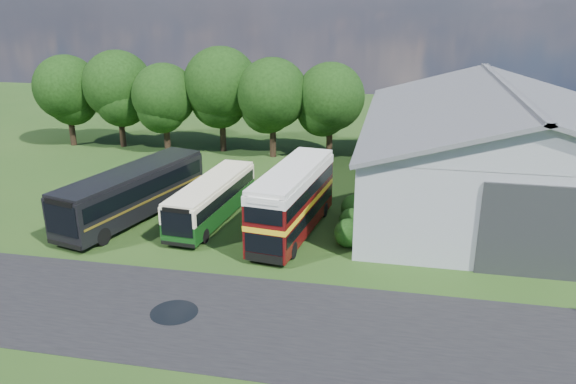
% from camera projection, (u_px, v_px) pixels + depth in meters
% --- Properties ---
extents(ground, '(120.00, 120.00, 0.00)m').
position_uv_depth(ground, '(225.00, 285.00, 28.23)').
color(ground, '#1D3E13').
rests_on(ground, ground).
extents(asphalt_road, '(60.00, 8.00, 0.02)m').
position_uv_depth(asphalt_road, '(270.00, 323.00, 24.89)').
color(asphalt_road, black).
rests_on(asphalt_road, ground).
extents(puddle, '(2.20, 2.20, 0.01)m').
position_uv_depth(puddle, '(174.00, 313.00, 25.74)').
color(puddle, black).
rests_on(puddle, ground).
extents(storage_shed, '(18.80, 24.80, 8.15)m').
position_uv_depth(storage_shed, '(500.00, 142.00, 38.82)').
color(storage_shed, gray).
rests_on(storage_shed, ground).
extents(tree_far_left, '(6.12, 6.12, 8.64)m').
position_uv_depth(tree_far_left, '(67.00, 88.00, 52.92)').
color(tree_far_left, black).
rests_on(tree_far_left, ground).
extents(tree_left_a, '(6.46, 6.46, 9.12)m').
position_uv_depth(tree_left_a, '(118.00, 85.00, 52.34)').
color(tree_left_a, black).
rests_on(tree_left_a, ground).
extents(tree_left_b, '(5.78, 5.78, 8.16)m').
position_uv_depth(tree_left_b, '(164.00, 95.00, 50.68)').
color(tree_left_b, black).
rests_on(tree_left_b, ground).
extents(tree_mid, '(6.80, 6.80, 9.60)m').
position_uv_depth(tree_mid, '(221.00, 85.00, 50.64)').
color(tree_mid, black).
rests_on(tree_mid, ground).
extents(tree_right_a, '(6.26, 6.26, 8.83)m').
position_uv_depth(tree_right_a, '(272.00, 94.00, 48.93)').
color(tree_right_a, black).
rests_on(tree_right_a, ground).
extents(tree_right_b, '(5.98, 5.98, 8.45)m').
position_uv_depth(tree_right_b, '(330.00, 97.00, 48.82)').
color(tree_right_b, black).
rests_on(tree_right_b, ground).
extents(shrub_front, '(1.70, 1.70, 1.70)m').
position_uv_depth(shrub_front, '(348.00, 245.00, 32.73)').
color(shrub_front, '#194714').
rests_on(shrub_front, ground).
extents(shrub_mid, '(1.60, 1.60, 1.60)m').
position_uv_depth(shrub_mid, '(351.00, 232.00, 34.58)').
color(shrub_mid, '#194714').
rests_on(shrub_mid, ground).
extents(shrub_back, '(1.80, 1.80, 1.80)m').
position_uv_depth(shrub_back, '(354.00, 220.00, 36.43)').
color(shrub_back, '#194714').
rests_on(shrub_back, ground).
extents(bus_green_single, '(3.13, 9.90, 2.68)m').
position_uv_depth(bus_green_single, '(212.00, 199.00, 35.93)').
color(bus_green_single, black).
rests_on(bus_green_single, ground).
extents(bus_maroon_double, '(3.71, 9.96, 4.18)m').
position_uv_depth(bus_maroon_double, '(293.00, 201.00, 33.67)').
color(bus_maroon_double, black).
rests_on(bus_maroon_double, ground).
extents(bus_dark_single, '(5.66, 12.19, 3.28)m').
position_uv_depth(bus_dark_single, '(133.00, 192.00, 36.22)').
color(bus_dark_single, black).
rests_on(bus_dark_single, ground).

